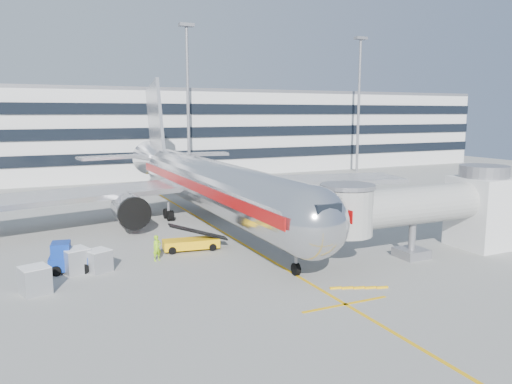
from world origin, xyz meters
name	(u,v)px	position (x,y,z in m)	size (l,w,h in m)	color
ground	(249,248)	(0.00, 0.00, 0.00)	(180.00, 180.00, 0.00)	gray
lead_in_line	(209,224)	(0.00, 10.00, 0.01)	(0.25, 70.00, 0.01)	#DFA00B
stop_bar	(345,304)	(0.00, -14.00, 0.01)	(6.00, 0.25, 0.01)	#DFA00B
main_jet	(203,181)	(0.00, 11.72, 4.23)	(50.95, 48.70, 16.06)	silver
jet_bridge	(430,208)	(12.18, -8.00, 3.87)	(17.80, 4.50, 7.00)	silver
terminal	(122,132)	(0.00, 57.95, 7.80)	(150.00, 24.25, 15.60)	silver
light_mast_centre	(188,91)	(8.00, 42.00, 14.88)	(2.40, 1.20, 25.45)	gray
light_mast_east	(359,94)	(42.00, 42.00, 14.88)	(2.40, 1.20, 25.45)	gray
belt_loader	(191,242)	(-4.72, 1.40, 0.66)	(4.95, 2.25, 2.32)	#FFB90A
baggage_tug	(68,259)	(-14.50, -0.34, 0.96)	(3.17, 2.29, 2.20)	navy
cargo_container_left	(35,280)	(-16.77, -4.08, 0.88)	(2.04, 2.04, 1.75)	#A9ACB0
cargo_container_right	(98,261)	(-12.51, -1.20, 0.81)	(2.01, 2.01, 1.61)	#A9ACB0
cargo_container_front	(75,260)	(-14.03, -0.75, 0.90)	(2.12, 2.12, 1.78)	#A9ACB0
ramp_worker	(157,248)	(-8.02, -0.40, 1.01)	(0.74, 0.48, 2.02)	#8ED516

